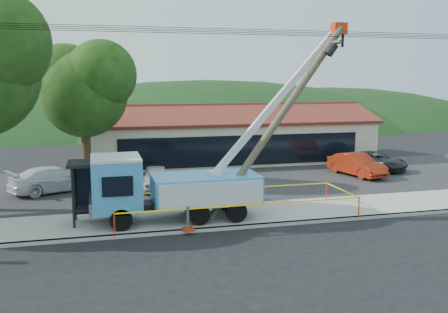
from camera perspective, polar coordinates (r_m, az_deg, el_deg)
name	(u,v)px	position (r m, az deg, el deg)	size (l,w,h in m)	color
ground	(262,243)	(20.71, 4.33, -9.81)	(120.00, 120.00, 0.00)	black
curb	(247,226)	(22.58, 2.61, -7.99)	(60.00, 0.25, 0.15)	#A49F99
sidewalk	(235,215)	(24.33, 1.29, -6.73)	(60.00, 4.00, 0.15)	#A49F99
parking_lot	(201,183)	(31.89, -2.62, -3.00)	(60.00, 12.00, 0.10)	#28282B
strip_mall	(229,138)	(40.18, 0.60, 2.14)	(22.50, 8.53, 4.67)	beige
tree_lot	(84,85)	(31.55, -15.75, 7.82)	(6.30, 5.60, 8.94)	#332316
hill_west	(32,126)	(74.34, -21.11, 3.22)	(78.40, 56.00, 28.00)	#163413
hill_center	(207,122)	(75.64, -1.91, 3.91)	(89.60, 64.00, 32.00)	#163413
hill_east	(328,120)	(82.32, 11.84, 4.13)	(72.80, 52.00, 26.00)	#163413
utility_truck	(172,185)	(23.04, -5.91, -3.21)	(12.05, 4.13, 9.07)	black
leaning_pole	(283,114)	(23.50, 6.71, 4.89)	(6.63, 1.96, 9.02)	brown
bus_shelter	(101,177)	(23.31, -13.85, -2.27)	(2.92, 1.81, 2.80)	black
caution_tape	(234,201)	(23.75, 1.15, -5.06)	(11.32, 3.47, 1.00)	red
car_silver	(157,191)	(30.07, -7.71, -3.91)	(1.63, 4.05, 1.38)	silver
car_red	(356,177)	(35.10, 14.89, -2.27)	(1.59, 4.55, 1.50)	#A02710
car_white	(55,193)	(30.82, -18.74, -3.99)	(2.08, 5.12, 1.49)	silver
car_dark	(374,171)	(37.61, 16.76, -1.62)	(2.18, 4.72, 1.31)	black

